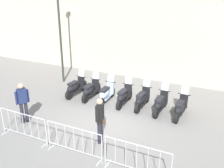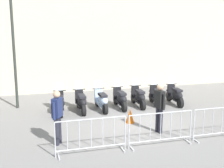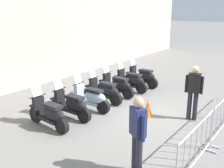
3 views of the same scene
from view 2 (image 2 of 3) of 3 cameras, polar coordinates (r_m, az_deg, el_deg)
ground_plane at (r=11.54m, az=4.56°, el=-7.39°), size 120.00×120.00×0.00m
motorcycle_0 at (r=12.65m, az=-9.92°, el=-3.66°), size 0.60×1.72×1.24m
motorcycle_1 at (r=12.76m, az=-5.93°, el=-3.41°), size 0.56×1.72×1.24m
motorcycle_2 at (r=12.90m, az=-2.00°, el=-3.18°), size 0.56×1.72×1.24m
motorcycle_3 at (r=13.22m, az=1.63°, el=-2.81°), size 0.56×1.73×1.24m
motorcycle_4 at (r=13.54m, az=5.15°, el=-2.50°), size 0.56×1.73×1.24m
motorcycle_5 at (r=13.80m, az=8.72°, el=-2.33°), size 0.57×1.73×1.24m
motorcycle_6 at (r=14.14m, az=12.06°, el=-2.10°), size 0.58×1.73×1.24m
barrier_segment_0 at (r=8.78m, az=-4.02°, el=-10.00°), size 2.11×0.55×1.07m
barrier_segment_1 at (r=9.43m, az=9.30°, el=-8.56°), size 2.11×0.55×1.07m
barrier_segment_2 at (r=10.51m, az=20.32°, el=-7.02°), size 2.11×0.55×1.07m
street_lamp at (r=13.57m, az=-18.60°, el=10.78°), size 0.36×0.36×6.16m
officer_near_row_end at (r=9.40m, az=-10.44°, el=-5.74°), size 0.38×0.47×1.73m
officer_mid_plaza at (r=10.36m, az=9.10°, el=-4.05°), size 0.27×0.55×1.73m
traffic_cone at (r=11.43m, az=3.50°, el=-6.11°), size 0.32×0.32×0.55m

